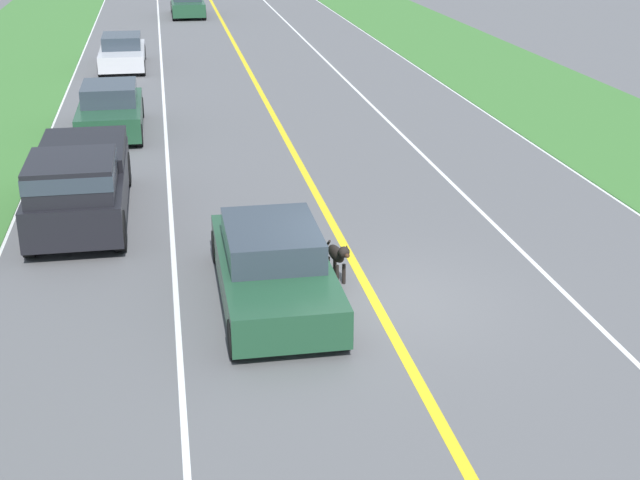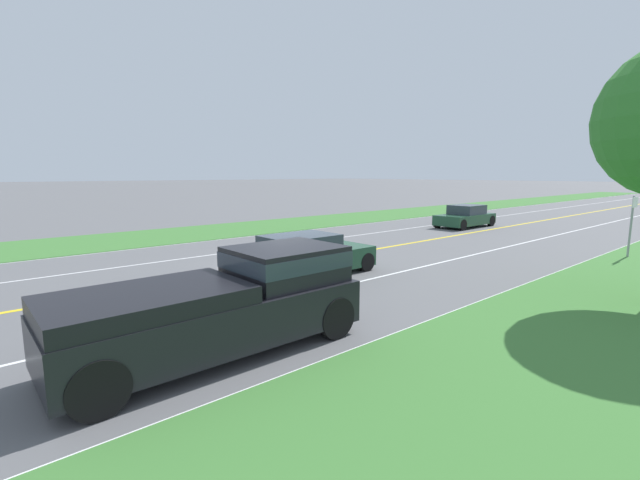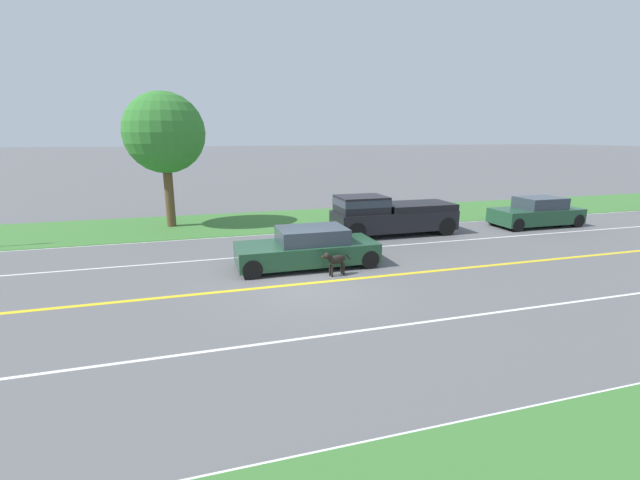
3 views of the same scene
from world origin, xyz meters
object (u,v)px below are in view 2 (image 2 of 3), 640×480
street_sign (632,219)px  pickup_truck (227,302)px  dog (267,256)px  oncoming_car (465,217)px  ego_car (304,257)px

street_sign → pickup_truck: bearing=-98.2°
dog → oncoming_car: size_ratio=0.25×
dog → street_sign: street_sign is taller
dog → street_sign: 14.20m
pickup_truck → street_sign: 16.53m
dog → oncoming_car: 16.34m
ego_car → dog: ego_car is taller
oncoming_car → dog: bearing=97.7°
dog → pickup_truck: bearing=-52.4°
dog → pickup_truck: size_ratio=0.19×
pickup_truck → street_sign: bearing=81.8°
dog → pickup_truck: (4.95, -4.22, 0.40)m
ego_car → street_sign: (6.02, 11.59, 0.90)m
street_sign → ego_car: bearing=-117.5°
pickup_truck → oncoming_car: 21.62m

